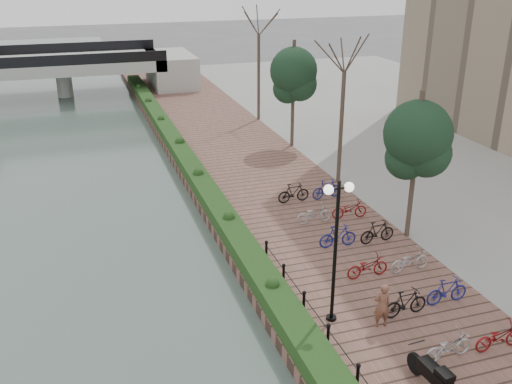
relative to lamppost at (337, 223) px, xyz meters
name	(u,v)px	position (x,y,z in m)	size (l,w,h in m)	color
promenade	(261,184)	(1.90, 13.26, -3.88)	(8.00, 75.00, 0.50)	brown
inland_pavement	(498,156)	(17.90, 13.26, -3.88)	(24.00, 75.00, 0.50)	gray
hedge	(191,167)	(-1.50, 15.76, -3.33)	(1.10, 56.00, 0.60)	#1F3714
chain_fence	(342,355)	(-0.70, -2.24, -3.28)	(0.10, 14.10, 0.70)	black
lamppost	(337,223)	(0.00, 0.00, 0.00)	(1.02, 0.32, 5.05)	black
motorcycle	(432,373)	(1.22, -3.98, -3.07)	(0.56, 1.78, 1.11)	black
pedestrian	(382,305)	(1.40, -0.85, -2.83)	(0.58, 0.38, 1.60)	brown
bicycle_parking	(374,249)	(3.40, 3.29, -3.15)	(2.40, 14.69, 1.00)	#ACABB0
street_trees	(372,143)	(5.90, 8.44, -0.44)	(3.20, 37.12, 6.80)	#34261F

